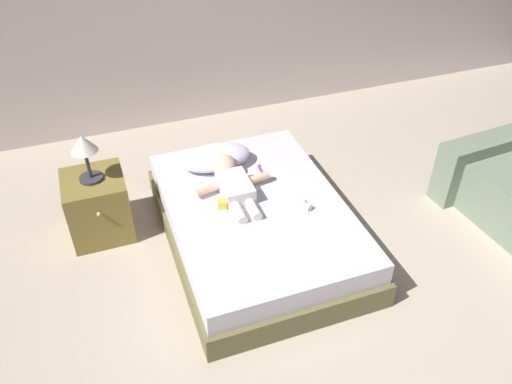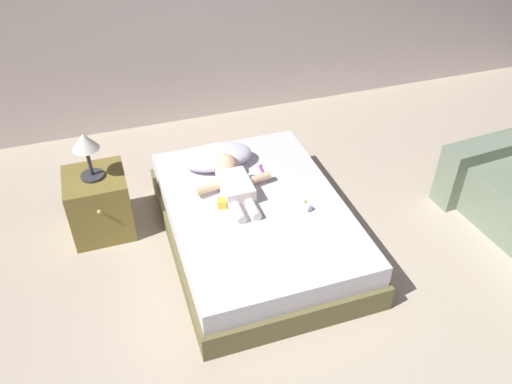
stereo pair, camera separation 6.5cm
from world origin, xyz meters
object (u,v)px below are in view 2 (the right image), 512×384
Objects in this scene: toy_block at (222,203)px; baby_bottle at (304,205)px; baby at (233,182)px; nightstand at (99,204)px; toothbrush at (262,169)px; lamp at (86,146)px; bed at (256,223)px; pillow at (217,157)px.

baby_bottle is (0.51, -0.18, -0.00)m from toy_block.
nightstand is at bearing 163.80° from baby.
toothbrush is 1.18m from nightstand.
toy_block is at bearing -140.64° from toothbrush.
toy_block is (0.79, -0.43, -0.35)m from lamp.
bed is at bearing -114.40° from toothbrush.
nightstand is (-0.88, -0.05, -0.18)m from pillow.
baby reaches higher than nightstand.
lamp is (-1.01, 0.47, 0.55)m from bed.
lamp is 1.48m from baby_bottle.
lamp reaches higher than pillow.
baby_bottle reaches higher than bed.
toy_block is (-0.09, -0.48, -0.04)m from pillow.
lamp is at bearing 154.61° from baby_bottle.
lamp is (-0.91, 0.27, 0.31)m from baby.
toy_block is at bearing -28.81° from nightstand.
baby_bottle is at bearing -57.85° from pillow.
baby is at bearing 137.74° from baby_bottle.
bed is at bearing -76.02° from pillow.
lamp is at bearing 174.31° from toothbrush.
baby is at bearing -16.21° from lamp.
nightstand reaches higher than bed.
nightstand reaches higher than toy_block.
toothbrush is at bearing -29.99° from pillow.
baby_bottle is at bearing -26.59° from bed.
baby reaches higher than pillow.
pillow reaches higher than toothbrush.
baby is at bearing -16.20° from nightstand.
toy_block is at bearing 169.98° from bed.
pillow is 0.90m from nightstand.
lamp is (-1.17, 0.12, 0.37)m from toothbrush.
nightstand is 0.91m from toy_block.
baby_bottle is at bearing -25.39° from nightstand.
toothbrush is 0.44× the size of lamp.
toy_block is at bearing -100.92° from pillow.
baby is 0.30m from toothbrush.
bed is 1.12m from nightstand.
pillow is 0.32m from baby.
toothbrush is at bearing -5.69° from nightstand.
nightstand is at bearing -90.00° from lamp.
bed is at bearing -25.04° from nightstand.
baby_bottle is (0.42, -0.67, -0.05)m from pillow.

